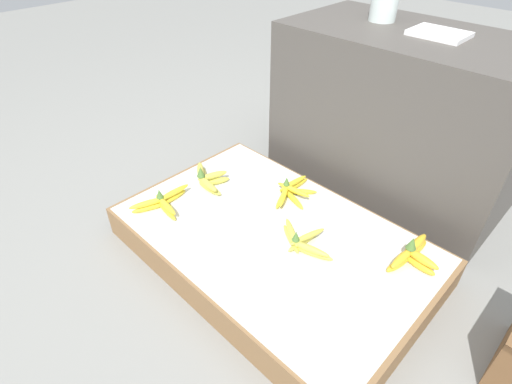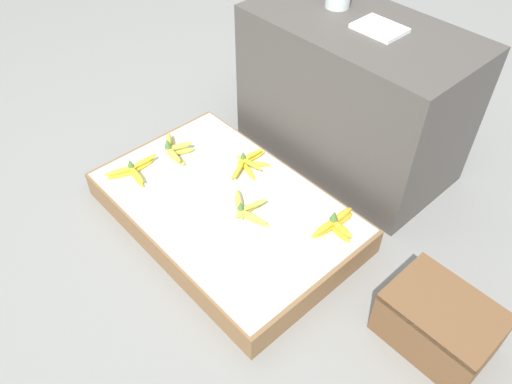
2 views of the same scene
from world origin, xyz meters
TOP-DOWN VIEW (x-y plane):
  - ground_plane at (0.00, 0.00)m, footprint 10.00×10.00m
  - display_platform at (0.00, 0.00)m, footprint 1.17×0.75m
  - back_vendor_table at (0.05, 0.77)m, footprint 1.05×0.57m
  - banana_bunch_front_left at (-0.42, -0.21)m, footprint 0.18×0.27m
  - banana_bunch_middle_left at (-0.41, 0.02)m, footprint 0.23×0.15m
  - banana_bunch_middle_midright at (0.12, 0.02)m, footprint 0.25×0.16m
  - banana_bunch_back_midleft at (-0.10, 0.22)m, footprint 0.18×0.26m
  - banana_bunch_back_right at (0.44, 0.23)m, footprint 0.14×0.23m
  - glass_jar at (-0.15, 0.82)m, footprint 0.12×0.12m
  - foam_tray_white at (0.12, 0.78)m, footprint 0.21×0.16m

SIDE VIEW (x-z plane):
  - ground_plane at x=0.00m, z-range 0.00..0.00m
  - display_platform at x=0.00m, z-range 0.00..0.14m
  - banana_bunch_back_midleft at x=-0.10m, z-range 0.12..0.20m
  - banana_bunch_middle_midright at x=0.12m, z-range 0.12..0.20m
  - banana_bunch_front_left at x=-0.42m, z-range 0.12..0.21m
  - banana_bunch_middle_left at x=-0.41m, z-range 0.12..0.22m
  - banana_bunch_back_right at x=0.44m, z-range 0.12..0.22m
  - back_vendor_table at x=0.05m, z-range 0.00..0.72m
  - foam_tray_white at x=0.12m, z-range 0.72..0.74m
  - glass_jar at x=-0.15m, z-range 0.72..0.89m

